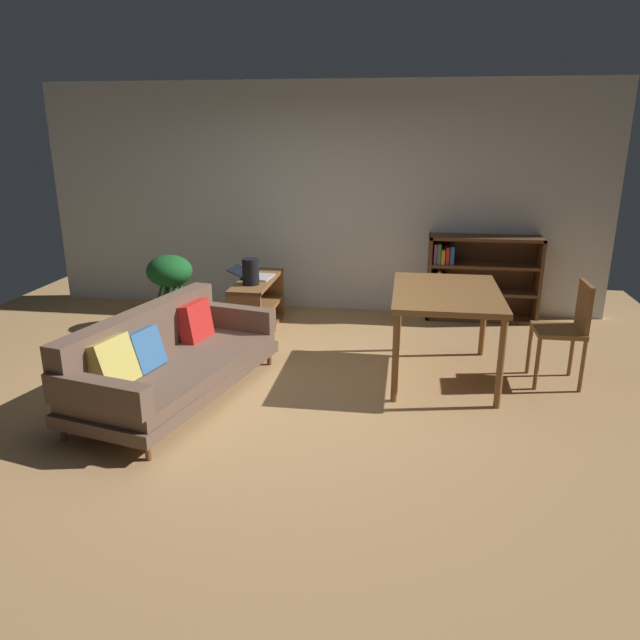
{
  "coord_description": "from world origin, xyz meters",
  "views": [
    {
      "loc": [
        1.07,
        -4.52,
        2.15
      ],
      "look_at": [
        0.37,
        0.21,
        0.62
      ],
      "focal_mm": 33.51,
      "sensor_mm": 36.0,
      "label": 1
    }
  ],
  "objects_px": {
    "fabric_couch": "(168,359)",
    "dining_table": "(446,299)",
    "bookshelf": "(475,278)",
    "media_console": "(257,305)",
    "open_laptop": "(254,275)",
    "dining_chair_near": "(567,326)",
    "desk_speaker": "(251,272)",
    "potted_floor_plant": "(170,279)"
  },
  "relations": [
    {
      "from": "potted_floor_plant",
      "to": "fabric_couch",
      "type": "bearing_deg",
      "value": -69.17
    },
    {
      "from": "desk_speaker",
      "to": "dining_chair_near",
      "type": "xyz_separation_m",
      "value": [
        3.02,
        -0.8,
        -0.2
      ]
    },
    {
      "from": "open_laptop",
      "to": "desk_speaker",
      "type": "xyz_separation_m",
      "value": [
        0.05,
        -0.31,
        0.11
      ]
    },
    {
      "from": "potted_floor_plant",
      "to": "media_console",
      "type": "bearing_deg",
      "value": 1.78
    },
    {
      "from": "open_laptop",
      "to": "bookshelf",
      "type": "height_order",
      "value": "bookshelf"
    },
    {
      "from": "open_laptop",
      "to": "potted_floor_plant",
      "type": "xyz_separation_m",
      "value": [
        -0.93,
        -0.11,
        -0.06
      ]
    },
    {
      "from": "media_console",
      "to": "potted_floor_plant",
      "type": "distance_m",
      "value": 1.02
    },
    {
      "from": "media_console",
      "to": "dining_table",
      "type": "height_order",
      "value": "dining_table"
    },
    {
      "from": "media_console",
      "to": "bookshelf",
      "type": "distance_m",
      "value": 2.57
    },
    {
      "from": "bookshelf",
      "to": "open_laptop",
      "type": "bearing_deg",
      "value": -163.2
    },
    {
      "from": "desk_speaker",
      "to": "dining_table",
      "type": "distance_m",
      "value": 2.14
    },
    {
      "from": "potted_floor_plant",
      "to": "dining_chair_near",
      "type": "relative_size",
      "value": 0.9
    },
    {
      "from": "fabric_couch",
      "to": "open_laptop",
      "type": "xyz_separation_m",
      "value": [
        0.26,
        1.89,
        0.28
      ]
    },
    {
      "from": "potted_floor_plant",
      "to": "dining_table",
      "type": "bearing_deg",
      "value": -18.78
    },
    {
      "from": "media_console",
      "to": "potted_floor_plant",
      "type": "bearing_deg",
      "value": -178.22
    },
    {
      "from": "bookshelf",
      "to": "potted_floor_plant",
      "type": "bearing_deg",
      "value": -165.94
    },
    {
      "from": "fabric_couch",
      "to": "dining_table",
      "type": "xyz_separation_m",
      "value": [
        2.29,
        0.77,
        0.39
      ]
    },
    {
      "from": "media_console",
      "to": "dining_chair_near",
      "type": "height_order",
      "value": "dining_chair_near"
    },
    {
      "from": "potted_floor_plant",
      "to": "dining_chair_near",
      "type": "distance_m",
      "value": 4.14
    },
    {
      "from": "desk_speaker",
      "to": "bookshelf",
      "type": "relative_size",
      "value": 0.22
    },
    {
      "from": "bookshelf",
      "to": "media_console",
      "type": "bearing_deg",
      "value": -161.25
    },
    {
      "from": "potted_floor_plant",
      "to": "bookshelf",
      "type": "bearing_deg",
      "value": 14.06
    },
    {
      "from": "fabric_couch",
      "to": "dining_table",
      "type": "distance_m",
      "value": 2.45
    },
    {
      "from": "open_laptop",
      "to": "potted_floor_plant",
      "type": "height_order",
      "value": "potted_floor_plant"
    },
    {
      "from": "desk_speaker",
      "to": "bookshelf",
      "type": "height_order",
      "value": "bookshelf"
    },
    {
      "from": "fabric_couch",
      "to": "dining_table",
      "type": "height_order",
      "value": "dining_table"
    },
    {
      "from": "media_console",
      "to": "potted_floor_plant",
      "type": "relative_size",
      "value": 1.38
    },
    {
      "from": "media_console",
      "to": "dining_chair_near",
      "type": "xyz_separation_m",
      "value": [
        3.02,
        -1.04,
        0.24
      ]
    },
    {
      "from": "fabric_couch",
      "to": "dining_table",
      "type": "relative_size",
      "value": 1.66
    },
    {
      "from": "open_laptop",
      "to": "dining_table",
      "type": "height_order",
      "value": "dining_table"
    },
    {
      "from": "media_console",
      "to": "bookshelf",
      "type": "height_order",
      "value": "bookshelf"
    },
    {
      "from": "dining_table",
      "to": "dining_chair_near",
      "type": "bearing_deg",
      "value": -0.14
    },
    {
      "from": "potted_floor_plant",
      "to": "bookshelf",
      "type": "height_order",
      "value": "bookshelf"
    },
    {
      "from": "media_console",
      "to": "bookshelf",
      "type": "xyz_separation_m",
      "value": [
        2.43,
        0.82,
        0.2
      ]
    },
    {
      "from": "open_laptop",
      "to": "dining_chair_near",
      "type": "height_order",
      "value": "dining_chair_near"
    },
    {
      "from": "fabric_couch",
      "to": "bookshelf",
      "type": "relative_size",
      "value": 1.7
    },
    {
      "from": "potted_floor_plant",
      "to": "dining_table",
      "type": "xyz_separation_m",
      "value": [
        2.97,
        -1.01,
        0.17
      ]
    },
    {
      "from": "fabric_couch",
      "to": "potted_floor_plant",
      "type": "distance_m",
      "value": 1.92
    },
    {
      "from": "open_laptop",
      "to": "dining_table",
      "type": "bearing_deg",
      "value": -28.73
    },
    {
      "from": "open_laptop",
      "to": "potted_floor_plant",
      "type": "relative_size",
      "value": 0.58
    },
    {
      "from": "media_console",
      "to": "open_laptop",
      "type": "relative_size",
      "value": 2.38
    },
    {
      "from": "open_laptop",
      "to": "dining_table",
      "type": "distance_m",
      "value": 2.32
    }
  ]
}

